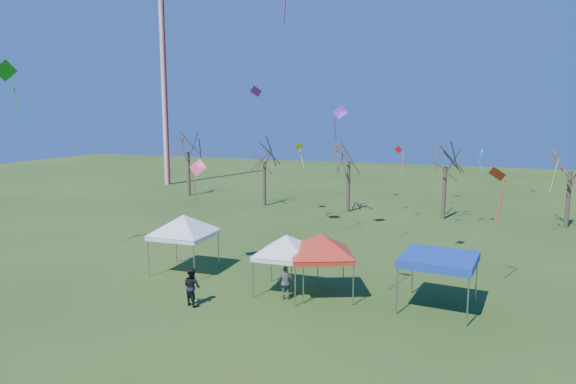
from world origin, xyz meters
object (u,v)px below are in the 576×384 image
tent_blue (439,260)px  person_dark (192,287)px  radio_mast (164,83)px  tent_white_west (183,219)px  tree_0 (188,136)px  tree_1 (264,146)px  tree_3 (446,148)px  tent_white_mid (286,239)px  person_grey (286,283)px  tent_red (321,238)px  tree_2 (349,143)px  tree_4 (572,151)px

tent_blue → person_dark: tent_blue is taller
radio_mast → tent_white_west: size_ratio=5.77×
tree_0 → person_dark: (17.10, -28.05, -5.58)m
tree_1 → tent_blue: size_ratio=2.12×
tree_0 → person_dark: tree_0 is taller
tree_3 → tent_white_mid: tree_3 is taller
tree_0 → tent_white_west: (14.03, -23.72, -3.40)m
tent_blue → person_grey: (-6.99, -1.32, -1.51)m
tree_3 → tent_white_west: tree_3 is taller
radio_mast → tent_blue: size_ratio=7.01×
tent_white_west → tent_white_mid: 6.72m
tent_red → person_dark: size_ratio=2.12×
tent_blue → person_grey: tent_blue is taller
tent_white_west → person_grey: size_ratio=2.60×
tent_white_mid → tent_white_west: bearing=170.2°
tree_2 → tree_4: (17.72, -0.38, -0.23)m
tree_0 → tent_white_mid: bearing=-50.3°
radio_mast → person_dark: 43.87m
tree_0 → radio_mast: bearing=137.2°
person_grey → tent_blue: bearing=170.5°
tree_4 → person_grey: size_ratio=4.73×
tent_white_west → person_grey: 7.60m
tree_0 → tent_white_west: tree_0 is taller
tree_4 → tent_white_west: bearing=-137.5°
tree_1 → tree_3: (16.80, -0.60, 0.29)m
radio_mast → tree_1: radio_mast is taller
tree_0 → tent_red: tree_0 is taller
tree_3 → tree_4: bearing=-0.3°
tent_white_west → tent_red: size_ratio=1.12×
tree_3 → person_grey: bearing=-104.7°
person_dark → tent_white_mid: bearing=-117.9°
tent_white_west → tent_white_mid: size_ratio=1.11×
radio_mast → tree_4: bearing=-13.0°
tree_1 → tent_white_mid: (10.57, -22.13, -3.02)m
tree_4 → person_dark: bearing=-127.8°
radio_mast → tent_red: (29.58, -31.37, -9.56)m
tree_1 → person_dark: tree_1 is taller
tree_4 → tent_white_west: 30.23m
tent_blue → person_dark: (-10.87, -3.55, -1.44)m
tree_3 → tree_1: bearing=177.9°
tree_2 → tent_white_mid: tree_2 is taller
tree_2 → tent_white_west: tree_2 is taller
tent_red → person_grey: tent_red is taller
radio_mast → tent_red: bearing=-46.7°
tree_4 → tent_white_mid: 26.73m
tree_2 → tree_3: size_ratio=1.03×
tree_2 → tent_blue: (9.49, -21.50, -3.94)m
tree_1 → person_dark: bearing=-74.5°
radio_mast → tent_white_west: 38.18m
tent_red → person_dark: 6.59m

